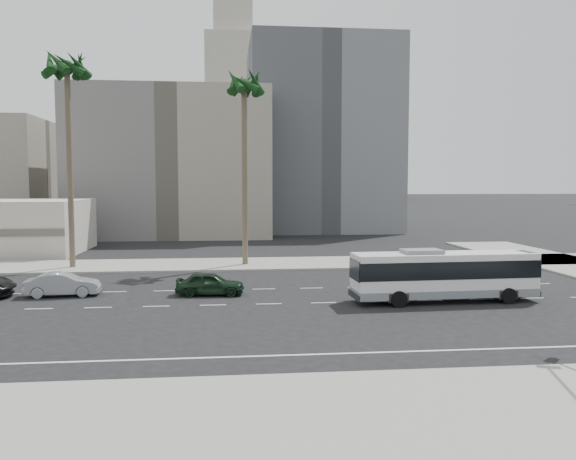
{
  "coord_description": "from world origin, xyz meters",
  "views": [
    {
      "loc": [
        -5.19,
        -30.83,
        6.47
      ],
      "look_at": [
        -1.54,
        4.0,
        3.7
      ],
      "focal_mm": 36.11,
      "sensor_mm": 36.0,
      "label": 1
    }
  ],
  "objects": [
    {
      "name": "car_b",
      "position": [
        -14.74,
        3.53,
        0.68
      ],
      "size": [
        1.78,
        4.26,
        1.37
      ],
      "primitive_type": "imported",
      "rotation": [
        0.0,
        0.0,
        1.65
      ],
      "color": "gray",
      "rests_on": "ground"
    },
    {
      "name": "car_a",
      "position": [
        -6.24,
        2.96,
        0.68
      ],
      "size": [
        1.88,
        4.08,
        1.35
      ],
      "primitive_type": "imported",
      "rotation": [
        0.0,
        0.0,
        1.5
      ],
      "color": "black",
      "rests_on": "ground"
    },
    {
      "name": "city_bus",
      "position": [
        6.68,
        -0.29,
        1.53
      ],
      "size": [
        10.26,
        2.69,
        2.92
      ],
      "rotation": [
        0.0,
        0.0,
        0.04
      ],
      "color": "silver",
      "rests_on": "ground"
    },
    {
      "name": "highrise_right",
      "position": [
        45.0,
        230.0,
        35.0
      ],
      "size": [
        26.0,
        26.0,
        70.0
      ],
      "primitive_type": "cube",
      "color": "slate",
      "rests_on": "ground"
    },
    {
      "name": "palm_near",
      "position": [
        -3.82,
        14.96,
        13.82
      ],
      "size": [
        4.53,
        4.53,
        15.25
      ],
      "rotation": [
        0.0,
        0.0,
        0.34
      ],
      "color": "brown",
      "rests_on": "ground"
    },
    {
      "name": "ground",
      "position": [
        0.0,
        0.0,
        0.0
      ],
      "size": [
        700.0,
        700.0,
        0.0
      ],
      "primitive_type": "plane",
      "color": "black",
      "rests_on": "ground"
    },
    {
      "name": "highrise_far",
      "position": [
        70.0,
        260.0,
        30.0
      ],
      "size": [
        22.0,
        22.0,
        60.0
      ],
      "primitive_type": "cube",
      "color": "slate",
      "rests_on": "ground"
    },
    {
      "name": "sidewalk_south",
      "position": [
        0.0,
        -15.5,
        0.07
      ],
      "size": [
        120.0,
        7.0,
        0.15
      ],
      "primitive_type": "cube",
      "color": "gray",
      "rests_on": "ground"
    },
    {
      "name": "midrise_beige_west",
      "position": [
        -12.0,
        45.0,
        9.0
      ],
      "size": [
        24.0,
        18.0,
        18.0
      ],
      "primitive_type": "cube",
      "color": "slate",
      "rests_on": "ground"
    },
    {
      "name": "palm_mid",
      "position": [
        -17.06,
        14.71,
        14.86
      ],
      "size": [
        5.35,
        5.35,
        16.52
      ],
      "rotation": [
        0.0,
        0.0,
        -0.16
      ],
      "color": "brown",
      "rests_on": "ground"
    },
    {
      "name": "sidewalk_north",
      "position": [
        0.0,
        15.5,
        0.07
      ],
      "size": [
        120.0,
        7.0,
        0.15
      ],
      "primitive_type": "cube",
      "color": "gray",
      "rests_on": "ground"
    },
    {
      "name": "civic_tower",
      "position": [
        -2.0,
        250.0,
        38.83
      ],
      "size": [
        42.0,
        42.0,
        129.0
      ],
      "color": "beige",
      "rests_on": "ground"
    },
    {
      "name": "midrise_gray_center",
      "position": [
        8.0,
        52.0,
        13.0
      ],
      "size": [
        20.0,
        20.0,
        26.0
      ],
      "primitive_type": "cube",
      "color": "#505257",
      "rests_on": "ground"
    }
  ]
}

